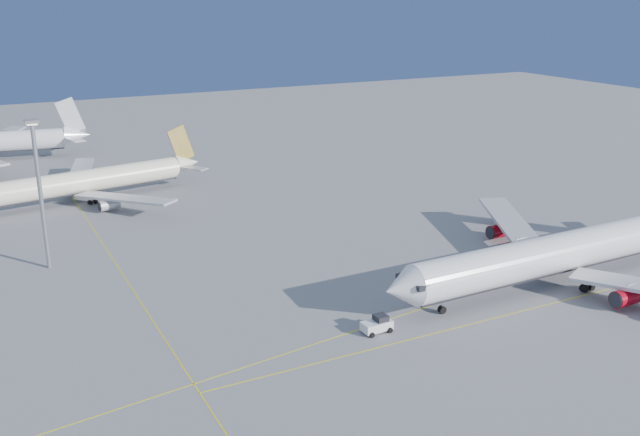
% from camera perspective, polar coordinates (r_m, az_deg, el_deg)
% --- Properties ---
extents(ground, '(500.00, 500.00, 0.00)m').
position_cam_1_polar(ground, '(118.83, 6.96, -5.97)').
color(ground, slate).
rests_on(ground, ground).
extents(taxiway_lines, '(118.86, 140.00, 0.02)m').
position_cam_1_polar(taxiway_lines, '(117.02, -0.82, -6.21)').
color(taxiway_lines, yellow).
rests_on(taxiway_lines, ground).
extents(airliner_virgin, '(74.80, 67.30, 18.48)m').
position_cam_1_polar(airliner_virgin, '(127.93, 19.49, -2.46)').
color(airliner_virgin, white).
rests_on(airliner_virgin, ground).
extents(airliner_etihad, '(58.93, 53.82, 15.43)m').
position_cam_1_polar(airliner_etihad, '(176.84, -18.15, 2.82)').
color(airliner_etihad, '#F2EBCE').
rests_on(airliner_etihad, ground).
extents(pushback_tug, '(4.57, 2.91, 2.52)m').
position_cam_1_polar(pushback_tug, '(105.14, 4.62, -8.48)').
color(pushback_tug, white).
rests_on(pushback_tug, ground).
extents(light_mast, '(2.31, 2.31, 26.77)m').
position_cam_1_polar(light_mast, '(132.65, -21.56, 2.64)').
color(light_mast, gray).
rests_on(light_mast, ground).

